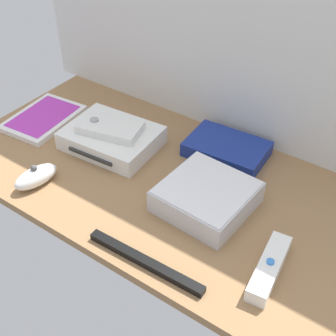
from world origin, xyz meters
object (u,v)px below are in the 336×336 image
game_console (112,138)px  remote_classic_pad (110,128)px  sensor_bar (145,262)px  mini_computer (206,197)px  network_router (227,149)px  remote_wand (269,268)px  game_case (43,118)px  remote_nunchuk (36,177)px

game_console → remote_classic_pad: remote_classic_pad is taller
remote_classic_pad → sensor_bar: bearing=-53.7°
mini_computer → network_router: 18.04cm
remote_wand → remote_classic_pad: remote_classic_pad is taller
game_console → remote_classic_pad: bearing=-76.5°
mini_computer → sensor_bar: mini_computer is taller
game_case → network_router: network_router is taller
remote_nunchuk → mini_computer: bearing=34.6°
mini_computer → game_case: mini_computer is taller
remote_nunchuk → remote_classic_pad: bearing=87.9°
mini_computer → sensor_bar: bearing=-93.5°
game_case → sensor_bar: (49.29, -22.10, -0.06)cm
sensor_bar → remote_nunchuk: bearing=171.1°
remote_classic_pad → game_case: bearing=170.6°
mini_computer → remote_wand: size_ratio=1.19×
game_console → remote_nunchuk: bearing=-106.3°
game_case → remote_classic_pad: size_ratio=1.27×
mini_computer → remote_nunchuk: size_ratio=1.68×
remote_classic_pad → sensor_bar: size_ratio=0.66×
remote_wand → game_case: bearing=163.6°
mini_computer → sensor_bar: 19.12cm
game_console → remote_wand: size_ratio=1.46×
game_console → network_router: size_ratio=1.18×
mini_computer → sensor_bar: size_ratio=0.75×
game_case → remote_nunchuk: size_ratio=1.89×
remote_nunchuk → remote_classic_pad: (4.40, 19.50, 3.37)cm
network_router → sensor_bar: size_ratio=0.78×
network_router → mini_computer: bearing=-77.4°
remote_wand → sensor_bar: bearing=-157.3°
network_router → game_case: bearing=-166.0°
remote_nunchuk → network_router: bearing=59.2°
network_router → remote_nunchuk: bearing=-134.8°
remote_nunchuk → remote_classic_pad: remote_classic_pad is taller
network_router → remote_classic_pad: 27.38cm
network_router → remote_classic_pad: remote_classic_pad is taller
game_case → sensor_bar: 54.02cm
mini_computer → remote_nunchuk: (-33.35, -14.87, -0.60)cm
game_console → mini_computer: bearing=-13.8°
network_router → game_console: bearing=-156.3°
game_console → game_case: 21.50cm
game_case → remote_classic_pad: (21.48, 1.51, 4.65)cm
game_console → network_router: 27.07cm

